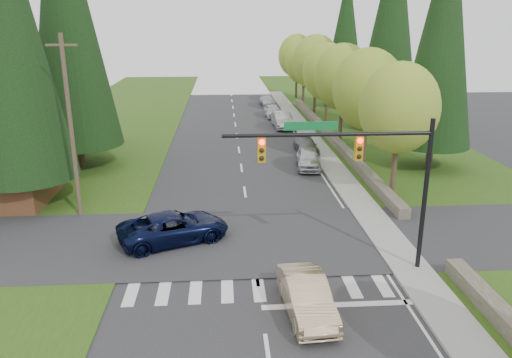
{
  "coord_description": "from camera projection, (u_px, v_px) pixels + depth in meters",
  "views": [
    {
      "loc": [
        -1.35,
        -14.99,
        10.6
      ],
      "look_at": [
        0.31,
        9.42,
        2.8
      ],
      "focal_mm": 35.0,
      "sensor_mm": 36.0,
      "label": 1
    }
  ],
  "objects": [
    {
      "name": "conifer_e_b",
      "position": [
        392.0,
        18.0,
        47.56
      ],
      "size": [
        6.12,
        6.12,
        19.8
      ],
      "color": "#38281C",
      "rests_on": "ground"
    },
    {
      "name": "parked_car_d",
      "position": [
        273.0,
        111.0,
        56.85
      ],
      "size": [
        1.84,
        4.32,
        1.46
      ],
      "primitive_type": "imported",
      "rotation": [
        0.0,
        0.0,
        0.03
      ],
      "color": "silver",
      "rests_on": "ground"
    },
    {
      "name": "parked_car_c",
      "position": [
        282.0,
        120.0,
        51.27
      ],
      "size": [
        1.92,
        4.97,
        1.61
      ],
      "primitive_type": "imported",
      "rotation": [
        0.0,
        0.0,
        0.04
      ],
      "color": "#B5B5BA",
      "rests_on": "ground"
    },
    {
      "name": "grass_east",
      "position": [
        415.0,
        168.0,
        37.39
      ],
      "size": [
        14.0,
        110.0,
        0.06
      ],
      "primitive_type": "cube",
      "color": "#2F4913",
      "rests_on": "ground"
    },
    {
      "name": "suv_navy",
      "position": [
        174.0,
        227.0,
        24.82
      ],
      "size": [
        6.02,
        4.4,
        1.52
      ],
      "primitive_type": "imported",
      "rotation": [
        0.0,
        0.0,
        1.96
      ],
      "color": "black",
      "rests_on": "ground"
    },
    {
      "name": "decid_tree_4",
      "position": [
        316.0,
        62.0,
        56.24
      ],
      "size": [
        5.4,
        5.4,
        9.18
      ],
      "color": "#38281C",
      "rests_on": "ground"
    },
    {
      "name": "decid_tree_5",
      "position": [
        304.0,
        62.0,
        63.04
      ],
      "size": [
        4.8,
        4.8,
        8.3
      ],
      "color": "#38281C",
      "rests_on": "ground"
    },
    {
      "name": "parked_car_e",
      "position": [
        267.0,
        101.0,
        64.63
      ],
      "size": [
        2.01,
        4.3,
        1.22
      ],
      "primitive_type": "imported",
      "rotation": [
        0.0,
        0.0,
        0.07
      ],
      "color": "#B4B5BA",
      "rests_on": "ground"
    },
    {
      "name": "curb_east",
      "position": [
        318.0,
        162.0,
        38.84
      ],
      "size": [
        0.2,
        80.0,
        0.13
      ],
      "primitive_type": "cube",
      "color": "gray",
      "rests_on": "ground"
    },
    {
      "name": "traffic_signal",
      "position": [
        362.0,
        163.0,
        20.6
      ],
      "size": [
        8.7,
        0.37,
        6.8
      ],
      "color": "black",
      "rests_on": "ground"
    },
    {
      "name": "decid_tree_1",
      "position": [
        368.0,
        89.0,
        36.35
      ],
      "size": [
        5.2,
        5.2,
        8.8
      ],
      "color": "#38281C",
      "rests_on": "ground"
    },
    {
      "name": "conifer_e_c",
      "position": [
        346.0,
        31.0,
        61.26
      ],
      "size": [
        5.1,
        5.1,
        16.8
      ],
      "color": "#38281C",
      "rests_on": "ground"
    },
    {
      "name": "utility_pole",
      "position": [
        71.0,
        127.0,
        26.78
      ],
      "size": [
        1.6,
        0.24,
        10.0
      ],
      "color": "#473828",
      "rests_on": "ground"
    },
    {
      "name": "parked_car_a",
      "position": [
        308.0,
        159.0,
        37.3
      ],
      "size": [
        2.18,
        4.46,
        1.47
      ],
      "primitive_type": "imported",
      "rotation": [
        0.0,
        0.0,
        -0.11
      ],
      "color": "silver",
      "rests_on": "ground"
    },
    {
      "name": "conifer_w_a",
      "position": [
        3.0,
        17.0,
        26.74
      ],
      "size": [
        6.12,
        6.12,
        19.8
      ],
      "color": "#38281C",
      "rests_on": "ground"
    },
    {
      "name": "stone_wall_north",
      "position": [
        330.0,
        135.0,
        46.52
      ],
      "size": [
        0.7,
        40.0,
        0.7
      ],
      "primitive_type": "cube",
      "color": "#4C4438",
      "rests_on": "ground"
    },
    {
      "name": "decid_tree_3",
      "position": [
        327.0,
        72.0,
        49.7
      ],
      "size": [
        5.0,
        5.0,
        8.55
      ],
      "color": "#38281C",
      "rests_on": "ground"
    },
    {
      "name": "conifer_w_e",
      "position": [
        63.0,
        24.0,
        40.14
      ],
      "size": [
        5.78,
        5.78,
        18.8
      ],
      "color": "#38281C",
      "rests_on": "ground"
    },
    {
      "name": "ground",
      "position": [
        265.0,
        336.0,
        17.55
      ],
      "size": [
        120.0,
        120.0,
        0.0
      ],
      "primitive_type": "plane",
      "color": "#28282B",
      "rests_on": "ground"
    },
    {
      "name": "sidewalk_east",
      "position": [
        329.0,
        162.0,
        38.89
      ],
      "size": [
        1.8,
        80.0,
        0.13
      ],
      "primitive_type": "cube",
      "color": "gray",
      "rests_on": "ground"
    },
    {
      "name": "conifer_w_c",
      "position": [
        65.0,
        10.0,
        34.26
      ],
      "size": [
        6.46,
        6.46,
        20.8
      ],
      "color": "#38281C",
      "rests_on": "ground"
    },
    {
      "name": "parked_car_b",
      "position": [
        306.0,
        145.0,
        41.71
      ],
      "size": [
        1.77,
        4.21,
        1.22
      ],
      "primitive_type": "imported",
      "rotation": [
        0.0,
        0.0,
        0.01
      ],
      "color": "slate",
      "rests_on": "ground"
    },
    {
      "name": "decid_tree_6",
      "position": [
        297.0,
        56.0,
        69.6
      ],
      "size": [
        5.2,
        5.2,
        8.86
      ],
      "color": "#38281C",
      "rests_on": "ground"
    },
    {
      "name": "conifer_e_a",
      "position": [
        443.0,
        33.0,
        34.49
      ],
      "size": [
        5.44,
        5.44,
        17.8
      ],
      "color": "#38281C",
      "rests_on": "ground"
    },
    {
      "name": "decid_tree_2",
      "position": [
        343.0,
        77.0,
        42.96
      ],
      "size": [
        5.0,
        5.0,
        8.82
      ],
      "color": "#38281C",
      "rests_on": "ground"
    },
    {
      "name": "sedan_champagne",
      "position": [
        307.0,
        296.0,
        18.7
      ],
      "size": [
        1.85,
        4.48,
        1.44
      ],
      "primitive_type": "imported",
      "rotation": [
        0.0,
        0.0,
        0.08
      ],
      "color": "#CDB189",
      "rests_on": "ground"
    },
    {
      "name": "grass_west",
      "position": [
        61.0,
        175.0,
        35.72
      ],
      "size": [
        14.0,
        110.0,
        0.06
      ],
      "primitive_type": "cube",
      "color": "#2F4913",
      "rests_on": "ground"
    },
    {
      "name": "decid_tree_0",
      "position": [
        399.0,
        108.0,
        29.75
      ],
      "size": [
        4.8,
        4.8,
        8.37
      ],
      "color": "#38281C",
      "rests_on": "ground"
    },
    {
      "name": "cross_street",
      "position": [
        252.0,
        240.0,
        25.16
      ],
      "size": [
        120.0,
        8.0,
        0.1
      ],
      "primitive_type": "cube",
      "color": "#28282B",
      "rests_on": "ground"
    }
  ]
}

